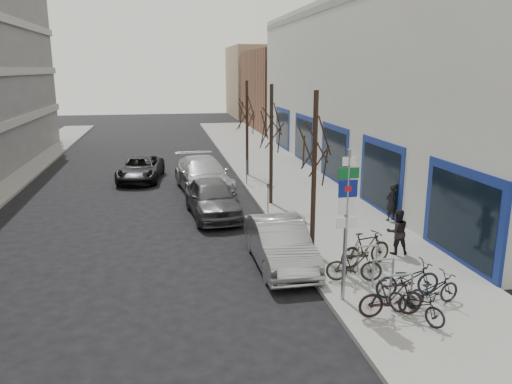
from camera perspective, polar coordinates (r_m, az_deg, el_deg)
name	(u,v)px	position (r m, az deg, el deg)	size (l,w,h in m)	color
ground	(254,312)	(13.32, -0.18, -13.55)	(120.00, 120.00, 0.00)	black
sidewalk_east	(311,202)	(23.42, 6.25, -1.19)	(5.00, 70.00, 0.15)	slate
commercial_building	(484,88)	(33.62, 24.57, 10.74)	(20.00, 32.00, 10.00)	#B7B7B2
brick_building_far	(307,90)	(53.84, 5.88, 11.56)	(12.00, 14.00, 8.00)	brown
tan_building_far	(279,81)	(68.45, 2.70, 12.52)	(13.00, 12.00, 9.00)	#937A5B
highway_sign_pole	(346,217)	(13.00, 10.29, -2.78)	(0.55, 0.10, 4.20)	gray
bike_rack	(383,269)	(14.65, 14.32, -8.52)	(0.66, 2.26, 0.83)	gray
tree_near	(315,135)	(15.98, 6.77, 6.49)	(1.80, 1.80, 5.50)	black
tree_mid	(271,116)	(22.23, 1.78, 8.64)	(1.80, 1.80, 5.50)	black
tree_far	(247,106)	(28.59, -1.04, 9.82)	(1.80, 1.80, 5.50)	black
meter_front	(303,236)	(16.11, 5.44, -5.08)	(0.10, 0.08, 1.27)	gray
meter_mid	(268,195)	(21.23, 1.39, -0.34)	(0.10, 0.08, 1.27)	gray
meter_back	(247,170)	(26.50, -1.07, 2.53)	(0.10, 0.08, 1.27)	gray
bike_near_left	(417,301)	(13.03, 17.87, -11.80)	(0.48, 1.59, 0.97)	black
bike_near_right	(391,297)	(13.00, 15.19, -11.54)	(0.50, 1.69, 1.02)	black
bike_mid_curb	(408,276)	(14.18, 16.95, -9.21)	(0.56, 1.86, 1.14)	black
bike_mid_inner	(354,265)	(14.78, 11.15, -8.19)	(0.49, 1.63, 0.99)	black
bike_far_curb	(433,287)	(13.87, 19.53, -10.23)	(0.50, 1.66, 1.01)	black
bike_far_inner	(366,248)	(15.95, 12.43, -6.32)	(0.55, 1.86, 1.13)	black
parked_car_front	(280,244)	(15.94, 2.76, -5.90)	(1.57, 4.51, 1.48)	#9E9EA3
parked_car_mid	(212,198)	(21.27, -5.03, -0.67)	(1.91, 4.74, 1.62)	#47474B
parked_car_back	(203,175)	(25.73, -6.05, 1.97)	(2.39, 5.87, 1.70)	#A9AAAF
lane_car	(141,169)	(28.89, -13.06, 2.61)	(2.20, 4.78, 1.33)	black
pedestrian_near	(391,202)	(20.84, 15.19, -1.11)	(0.56, 0.37, 1.53)	black
pedestrian_far	(397,231)	(17.15, 15.85, -4.36)	(0.57, 0.39, 1.54)	black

